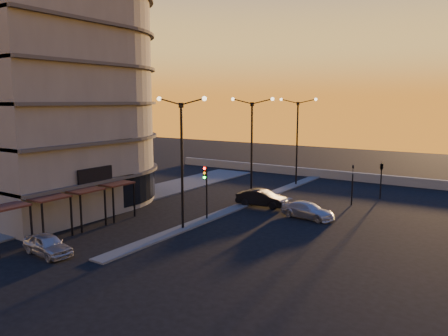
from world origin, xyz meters
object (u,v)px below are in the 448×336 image
at_px(streetlamp_mid, 252,142).
at_px(car_hatchback, 48,245).
at_px(traffic_light_main, 206,184).
at_px(car_wagon, 307,210).
at_px(car_sedan, 262,198).

height_order(streetlamp_mid, car_hatchback, streetlamp_mid).
relative_size(traffic_light_main, car_wagon, 0.98).
relative_size(car_hatchback, car_sedan, 0.84).
bearing_deg(car_hatchback, car_sedan, -10.13).
relative_size(traffic_light_main, car_hatchback, 1.14).
distance_m(car_hatchback, car_sedan, 18.57).
bearing_deg(car_hatchback, car_wagon, -25.48).
height_order(streetlamp_mid, traffic_light_main, streetlamp_mid).
bearing_deg(car_hatchback, traffic_light_main, -11.41).
distance_m(traffic_light_main, car_sedan, 6.89).
relative_size(car_sedan, car_wagon, 1.02).
bearing_deg(traffic_light_main, car_hatchback, -106.90).
xyz_separation_m(car_sedan, car_wagon, (4.87, -1.44, -0.10)).
bearing_deg(traffic_light_main, car_wagon, 37.74).
relative_size(car_hatchback, car_wagon, 0.86).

